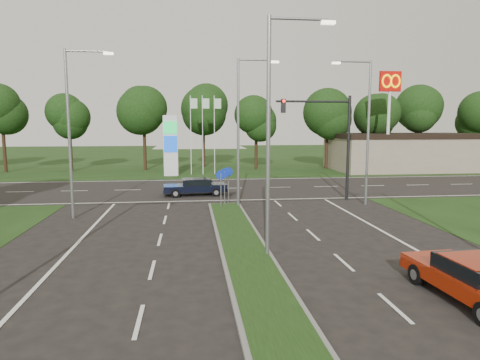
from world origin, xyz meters
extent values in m
plane|color=black|center=(0.00, 0.00, 0.00)|extent=(160.00, 160.00, 0.00)
cube|color=black|center=(0.00, 55.00, 0.00)|extent=(160.00, 50.00, 0.02)
cube|color=black|center=(0.00, 24.00, 0.00)|extent=(160.00, 12.00, 0.02)
cube|color=slate|center=(0.00, 4.00, 0.06)|extent=(2.00, 26.00, 0.12)
cube|color=gray|center=(22.00, 36.00, 2.00)|extent=(16.00, 9.00, 4.00)
cylinder|color=gray|center=(0.80, 6.00, 4.50)|extent=(0.16, 0.16, 9.00)
cylinder|color=gray|center=(1.90, 6.00, 8.90)|extent=(2.20, 0.10, 0.10)
cube|color=#FFF2CC|center=(3.00, 6.00, 8.80)|extent=(0.50, 0.22, 0.12)
cylinder|color=gray|center=(0.80, 16.00, 4.50)|extent=(0.16, 0.16, 9.00)
cylinder|color=gray|center=(1.90, 16.00, 8.90)|extent=(2.20, 0.10, 0.10)
cube|color=#FFF2CC|center=(3.00, 16.00, 8.80)|extent=(0.50, 0.22, 0.12)
cylinder|color=gray|center=(-8.50, 14.00, 4.50)|extent=(0.16, 0.16, 9.00)
cylinder|color=gray|center=(-7.40, 14.00, 8.90)|extent=(2.20, 0.10, 0.10)
cube|color=#FFF2CC|center=(-6.30, 14.00, 8.80)|extent=(0.50, 0.22, 0.12)
cylinder|color=gray|center=(9.00, 16.00, 4.50)|extent=(0.16, 0.16, 9.00)
cylinder|color=gray|center=(7.90, 16.00, 8.90)|extent=(2.20, 0.10, 0.10)
cube|color=#FFF2CC|center=(6.80, 16.00, 8.80)|extent=(0.50, 0.22, 0.12)
cylinder|color=black|center=(8.50, 18.00, 3.50)|extent=(0.20, 0.20, 7.00)
cylinder|color=black|center=(6.00, 18.00, 6.60)|extent=(5.00, 0.14, 0.14)
cube|color=black|center=(4.00, 18.00, 6.30)|extent=(0.28, 0.28, 0.90)
sphere|color=#FF190C|center=(4.00, 17.82, 6.60)|extent=(0.20, 0.20, 0.20)
cylinder|color=gray|center=(-0.30, 15.50, 1.10)|extent=(0.06, 0.06, 2.20)
cylinder|color=#0C26A5|center=(-0.30, 15.50, 2.10)|extent=(0.56, 0.04, 0.56)
cylinder|color=gray|center=(0.00, 16.50, 1.10)|extent=(0.06, 0.06, 2.20)
cylinder|color=#0C26A5|center=(0.00, 16.50, 2.10)|extent=(0.56, 0.04, 0.56)
cylinder|color=gray|center=(0.30, 17.20, 1.10)|extent=(0.06, 0.06, 2.20)
cylinder|color=#0C26A5|center=(0.30, 17.20, 2.10)|extent=(0.56, 0.04, 0.56)
cube|color=silver|center=(-4.00, 33.00, 3.00)|extent=(1.40, 0.30, 6.00)
cube|color=#0CA53F|center=(-4.00, 32.82, 4.80)|extent=(1.30, 0.08, 1.20)
cube|color=#0C3FBF|center=(-4.00, 32.82, 3.20)|extent=(1.30, 0.08, 1.60)
cylinder|color=silver|center=(-2.00, 34.00, 4.00)|extent=(0.08, 0.08, 8.00)
cube|color=#B2D8B2|center=(-1.65, 34.00, 7.20)|extent=(0.70, 0.02, 1.00)
cylinder|color=silver|center=(-0.80, 34.00, 4.00)|extent=(0.08, 0.08, 8.00)
cube|color=#B2D8B2|center=(-0.45, 34.00, 7.20)|extent=(0.70, 0.02, 1.00)
cylinder|color=silver|center=(0.40, 34.00, 4.00)|extent=(0.08, 0.08, 8.00)
cube|color=#B2D8B2|center=(0.75, 34.00, 7.20)|extent=(0.70, 0.02, 1.00)
cylinder|color=silver|center=(18.00, 32.00, 5.00)|extent=(0.30, 0.30, 10.00)
cube|color=#BF0C07|center=(18.00, 32.00, 9.40)|extent=(2.20, 0.35, 2.00)
torus|color=#FFC600|center=(17.55, 31.78, 9.40)|extent=(1.06, 0.16, 1.06)
torus|color=#FFC600|center=(18.45, 31.78, 9.40)|extent=(1.06, 0.16, 1.06)
cylinder|color=black|center=(0.00, 40.00, 2.20)|extent=(0.36, 0.36, 4.40)
sphere|color=black|center=(0.00, 40.00, 6.50)|extent=(6.00, 6.00, 6.00)
sphere|color=black|center=(0.30, 39.80, 7.50)|extent=(4.80, 4.80, 4.80)
cube|color=#971E08|center=(6.00, 1.20, 0.58)|extent=(2.19, 4.76, 0.48)
cube|color=black|center=(6.01, 1.11, 1.04)|extent=(1.74, 2.15, 0.44)
cube|color=#971E08|center=(6.01, 1.11, 1.26)|extent=(1.63, 1.77, 0.04)
cylinder|color=black|center=(5.04, 2.63, 0.33)|extent=(0.25, 0.67, 0.66)
cylinder|color=black|center=(6.78, 2.74, 0.33)|extent=(0.25, 0.67, 0.66)
cube|color=black|center=(-1.79, 20.87, 0.56)|extent=(4.58, 2.13, 0.46)
cube|color=black|center=(-1.70, 20.88, 0.99)|extent=(2.06, 1.68, 0.43)
cube|color=black|center=(-1.70, 20.88, 1.21)|extent=(1.70, 1.57, 0.04)
cylinder|color=black|center=(-3.16, 19.94, 0.31)|extent=(0.64, 0.25, 0.63)
cylinder|color=black|center=(-3.27, 21.60, 0.31)|extent=(0.64, 0.25, 0.63)
cylinder|color=black|center=(-0.31, 20.14, 0.31)|extent=(0.64, 0.25, 0.63)
cylinder|color=black|center=(-0.42, 21.80, 0.31)|extent=(0.64, 0.25, 0.63)
camera|label=1|loc=(-2.11, -9.78, 5.09)|focal=32.00mm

